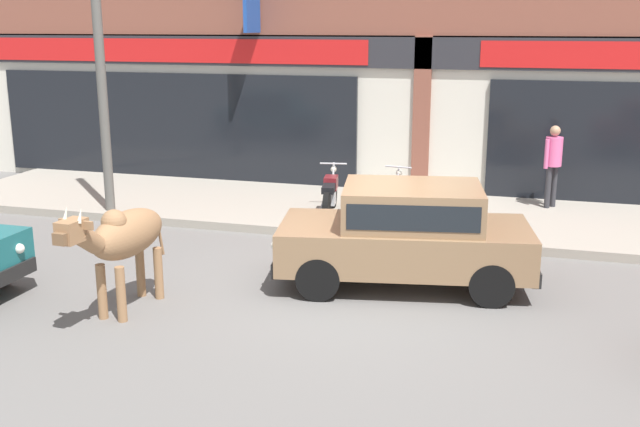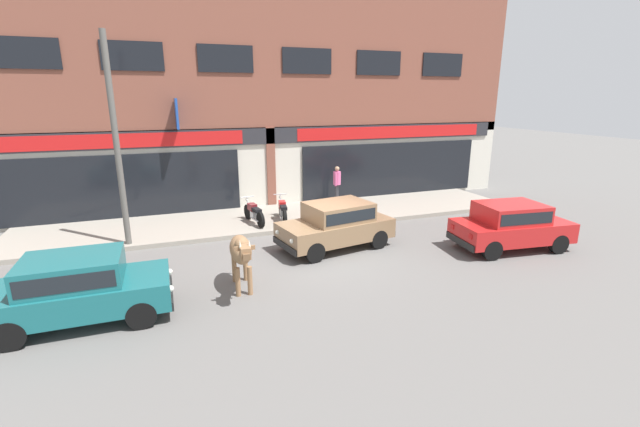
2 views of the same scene
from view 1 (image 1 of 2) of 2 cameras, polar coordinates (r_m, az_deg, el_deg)
ground_plane at (r=10.74m, az=2.81°, el=-5.58°), size 90.00×90.00×0.00m
sidewalk at (r=14.49m, az=6.47°, el=-0.05°), size 19.00×3.65×0.15m
cow at (r=9.87m, az=-14.74°, el=-1.72°), size 0.62×2.15×1.61m
car_1 at (r=10.61m, az=6.66°, el=-1.29°), size 3.79×2.18×1.46m
motorcycle_0 at (r=14.00m, az=0.77°, el=1.48°), size 0.56×1.80×0.88m
motorcycle_1 at (r=13.77m, az=5.13°, el=1.20°), size 0.58×1.80×0.88m
pedestrian at (r=15.12m, az=17.35°, el=4.10°), size 0.34×0.41×1.60m
utility_pole at (r=14.57m, az=-16.50°, el=12.33°), size 0.18×0.18×6.28m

